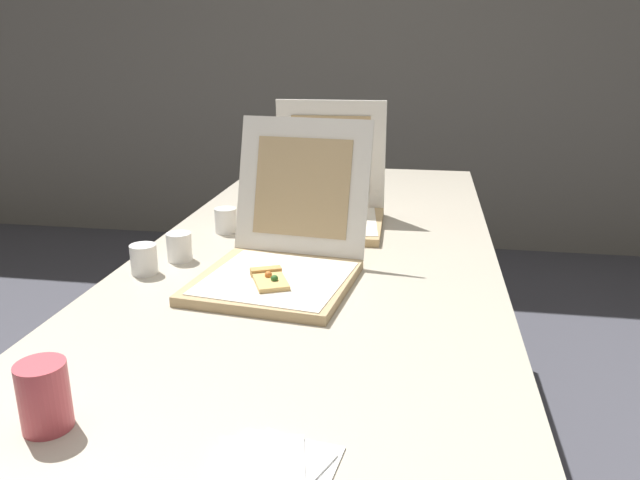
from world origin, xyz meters
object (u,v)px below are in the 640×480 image
pizza_box_front (281,258)px  table (322,260)px  cup_white_far (267,197)px  napkin_pile (272,467)px  cup_white_near_left (144,259)px  cup_white_mid (226,220)px  cup_white_near_center (179,247)px  cup_printed_front (44,396)px  pizza_box_middle (326,208)px

pizza_box_front → table: bearing=86.5°
cup_white_far → napkin_pile: bearing=-75.6°
pizza_box_front → cup_white_near_left: (-0.32, -0.02, -0.02)m
table → cup_white_far: size_ratio=30.06×
pizza_box_front → cup_white_mid: (-0.24, 0.33, -0.02)m
cup_white_mid → pizza_box_front: bearing=-54.6°
cup_white_near_center → napkin_pile: 0.84m
cup_white_mid → napkin_pile: 1.05m
cup_printed_front → cup_white_mid: bearing=92.4°
cup_white_mid → napkin_pile: cup_white_mid is taller
pizza_box_front → cup_white_far: pizza_box_front is taller
pizza_box_front → cup_white_mid: bearing=132.2°
table → cup_printed_front: bearing=-105.5°
pizza_box_middle → cup_white_near_left: 0.59m
pizza_box_middle → cup_printed_front: bearing=-103.9°
cup_white_near_left → cup_printed_front: cup_printed_front is taller
table → pizza_box_middle: (-0.02, 0.18, 0.10)m
cup_white_mid → table: bearing=-11.0°
pizza_box_front → napkin_pile: 0.66m
cup_white_mid → napkin_pile: bearing=-69.2°
cup_white_near_center → napkin_pile: size_ratio=0.41×
pizza_box_middle → cup_white_mid: (-0.27, -0.12, -0.02)m
cup_white_mid → pizza_box_middle: bearing=24.8°
pizza_box_front → cup_white_far: size_ratio=6.58×
table → cup_white_near_left: cup_white_near_left is taller
pizza_box_middle → cup_white_far: pizza_box_middle is taller
pizza_box_middle → cup_white_mid: pizza_box_middle is taller
table → napkin_pile: napkin_pile is taller
cup_white_mid → cup_printed_front: size_ratio=0.70×
table → cup_printed_front: size_ratio=21.03×
cup_white_far → cup_printed_front: size_ratio=0.70×
table → pizza_box_front: pizza_box_front is taller
napkin_pile → cup_white_mid: bearing=110.8°
cup_white_near_left → cup_white_far: 0.65m
table → cup_white_near_center: size_ratio=30.06×
table → pizza_box_front: bearing=-100.3°
cup_white_near_left → napkin_pile: (0.46, -0.63, -0.03)m
table → cup_white_far: (-0.24, 0.34, 0.08)m
pizza_box_middle → cup_white_near_center: (-0.31, -0.37, -0.02)m
cup_white_far → pizza_box_front: bearing=-73.0°
pizza_box_front → cup_printed_front: pizza_box_front is taller
cup_white_mid → napkin_pile: size_ratio=0.41×
table → cup_white_near_left: (-0.37, -0.29, 0.08)m
cup_printed_front → napkin_pile: bearing=-6.5°
cup_white_near_left → napkin_pile: bearing=-54.0°
pizza_box_middle → cup_printed_front: (-0.23, -1.07, -0.00)m
cup_white_near_left → cup_white_far: size_ratio=1.00×
cup_white_far → cup_white_near_center: 0.54m
cup_white_near_left → napkin_pile: 0.78m
cup_white_near_center → napkin_pile: cup_white_near_center is taller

